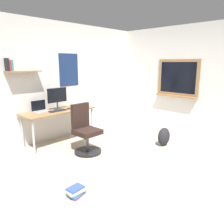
% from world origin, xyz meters
% --- Properties ---
extents(ground_plane, '(5.20, 5.20, 0.00)m').
position_xyz_m(ground_plane, '(0.00, 0.00, 0.00)').
color(ground_plane, '#ADA393').
rests_on(ground_plane, ground).
extents(wall_back, '(5.00, 0.30, 2.60)m').
position_xyz_m(wall_back, '(-0.00, 2.45, 1.30)').
color(wall_back, silver).
rests_on(wall_back, ground).
extents(wall_right, '(0.22, 5.00, 2.60)m').
position_xyz_m(wall_right, '(2.45, 0.03, 1.30)').
color(wall_right, silver).
rests_on(wall_right, ground).
extents(desk, '(1.57, 0.59, 0.72)m').
position_xyz_m(desk, '(-0.24, 2.07, 0.65)').
color(desk, '#997047').
rests_on(desk, ground).
extents(office_chair, '(0.52, 0.52, 0.95)m').
position_xyz_m(office_chair, '(-0.20, 1.24, 0.41)').
color(office_chair, black).
rests_on(office_chair, ground).
extents(laptop, '(0.31, 0.21, 0.23)m').
position_xyz_m(laptop, '(-0.59, 2.22, 0.78)').
color(laptop, '#ADAFB5').
rests_on(laptop, desk).
extents(monitor_primary, '(0.46, 0.17, 0.46)m').
position_xyz_m(monitor_primary, '(-0.20, 2.17, 0.99)').
color(monitor_primary, '#38383D').
rests_on(monitor_primary, desk).
extents(keyboard, '(0.37, 0.13, 0.02)m').
position_xyz_m(keyboard, '(-0.32, 2.00, 0.73)').
color(keyboard, black).
rests_on(keyboard, desk).
extents(computer_mouse, '(0.10, 0.06, 0.03)m').
position_xyz_m(computer_mouse, '(-0.04, 2.00, 0.74)').
color(computer_mouse, '#262628').
rests_on(computer_mouse, desk).
extents(coffee_mug, '(0.08, 0.08, 0.09)m').
position_xyz_m(coffee_mug, '(0.44, 2.05, 0.77)').
color(coffee_mug, silver).
rests_on(coffee_mug, desk).
extents(backpack, '(0.32, 0.22, 0.39)m').
position_xyz_m(backpack, '(1.16, 0.32, 0.19)').
color(backpack, '#232328').
rests_on(backpack, ground).
extents(book_stack_on_floor, '(0.25, 0.20, 0.11)m').
position_xyz_m(book_stack_on_floor, '(-1.24, 0.20, 0.06)').
color(book_stack_on_floor, '#7A3D99').
rests_on(book_stack_on_floor, ground).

